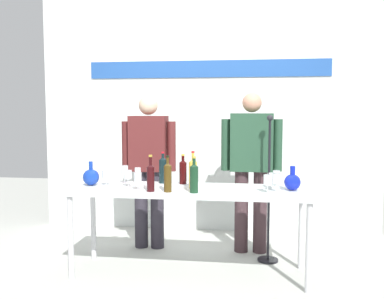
% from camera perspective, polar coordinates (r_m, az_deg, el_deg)
% --- Properties ---
extents(ground_plane, '(10.00, 10.00, 0.00)m').
position_cam_1_polar(ground_plane, '(3.98, -0.31, -16.27)').
color(ground_plane, '#B4B6AE').
extents(back_wall, '(4.11, 0.11, 3.00)m').
position_cam_1_polar(back_wall, '(5.19, 2.07, 5.65)').
color(back_wall, silver).
rests_on(back_wall, ground).
extents(display_table, '(2.12, 0.63, 0.78)m').
position_cam_1_polar(display_table, '(3.78, -0.32, -6.20)').
color(display_table, silver).
rests_on(display_table, ground).
extents(decanter_blue_left, '(0.15, 0.15, 0.22)m').
position_cam_1_polar(decanter_blue_left, '(4.01, -13.36, -3.59)').
color(decanter_blue_left, '#1536A0').
rests_on(decanter_blue_left, display_table).
extents(decanter_blue_right, '(0.14, 0.14, 0.21)m').
position_cam_1_polar(decanter_blue_right, '(3.76, 13.29, -4.21)').
color(decanter_blue_right, '#1122B7').
rests_on(decanter_blue_right, display_table).
extents(presenter_left, '(0.58, 0.22, 1.62)m').
position_cam_1_polar(presenter_left, '(4.52, -5.80, -1.72)').
color(presenter_left, '#2B2630').
rests_on(presenter_left, ground).
extents(presenter_right, '(0.62, 0.22, 1.64)m').
position_cam_1_polar(presenter_right, '(4.39, 7.94, -1.65)').
color(presenter_right, '#3C292D').
rests_on(presenter_right, ground).
extents(wine_bottle_0, '(0.07, 0.07, 0.30)m').
position_cam_1_polar(wine_bottle_0, '(3.54, 0.28, -3.70)').
color(wine_bottle_0, '#163921').
rests_on(wine_bottle_0, display_table).
extents(wine_bottle_1, '(0.07, 0.07, 0.30)m').
position_cam_1_polar(wine_bottle_1, '(4.03, -3.91, -2.64)').
color(wine_bottle_1, black).
rests_on(wine_bottle_1, display_table).
extents(wine_bottle_2, '(0.06, 0.06, 0.31)m').
position_cam_1_polar(wine_bottle_2, '(3.62, -5.56, -3.60)').
color(wine_bottle_2, black).
rests_on(wine_bottle_2, display_table).
extents(wine_bottle_3, '(0.07, 0.07, 0.28)m').
position_cam_1_polar(wine_bottle_3, '(3.98, -1.21, -2.88)').
color(wine_bottle_3, '#330708').
rests_on(wine_bottle_3, display_table).
extents(wine_bottle_4, '(0.07, 0.07, 0.31)m').
position_cam_1_polar(wine_bottle_4, '(3.58, -3.27, -3.61)').
color(wine_bottle_4, '#483311').
rests_on(wine_bottle_4, display_table).
extents(wine_bottle_5, '(0.07, 0.07, 0.33)m').
position_cam_1_polar(wine_bottle_5, '(3.74, 0.12, -3.13)').
color(wine_bottle_5, gold).
rests_on(wine_bottle_5, display_table).
extents(wine_glass_left_0, '(0.06, 0.06, 0.15)m').
position_cam_1_polar(wine_glass_left_0, '(4.04, -7.27, -3.06)').
color(wine_glass_left_0, white).
rests_on(wine_glass_left_0, display_table).
extents(wine_glass_left_1, '(0.07, 0.07, 0.15)m').
position_cam_1_polar(wine_glass_left_1, '(3.86, -8.56, -3.38)').
color(wine_glass_left_1, white).
rests_on(wine_glass_left_1, display_table).
extents(wine_glass_left_2, '(0.07, 0.07, 0.15)m').
position_cam_1_polar(wine_glass_left_2, '(3.71, -7.26, -3.77)').
color(wine_glass_left_2, white).
rests_on(wine_glass_left_2, display_table).
extents(wine_glass_left_3, '(0.07, 0.07, 0.14)m').
position_cam_1_polar(wine_glass_left_3, '(3.98, -11.44, -3.29)').
color(wine_glass_left_3, white).
rests_on(wine_glass_left_3, display_table).
extents(wine_glass_left_4, '(0.06, 0.06, 0.17)m').
position_cam_1_polar(wine_glass_left_4, '(4.06, -8.98, -2.79)').
color(wine_glass_left_4, white).
rests_on(wine_glass_left_4, display_table).
extents(wine_glass_right_0, '(0.07, 0.07, 0.15)m').
position_cam_1_polar(wine_glass_right_0, '(3.61, 10.07, -4.07)').
color(wine_glass_right_0, white).
rests_on(wine_glass_right_0, display_table).
extents(wine_glass_right_1, '(0.06, 0.06, 0.15)m').
position_cam_1_polar(wine_glass_right_1, '(3.67, 11.18, -3.83)').
color(wine_glass_right_1, white).
rests_on(wine_glass_right_1, display_table).
extents(wine_glass_right_2, '(0.07, 0.07, 0.14)m').
position_cam_1_polar(wine_glass_right_2, '(3.96, 11.22, -3.36)').
color(wine_glass_right_2, white).
rests_on(wine_glass_right_2, display_table).
extents(wine_glass_right_3, '(0.07, 0.07, 0.14)m').
position_cam_1_polar(wine_glass_right_3, '(3.82, 10.75, -3.71)').
color(wine_glass_right_3, white).
rests_on(wine_glass_right_3, display_table).
extents(microphone_stand, '(0.20, 0.20, 1.42)m').
position_cam_1_polar(microphone_stand, '(4.22, 10.20, -8.46)').
color(microphone_stand, black).
rests_on(microphone_stand, ground).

